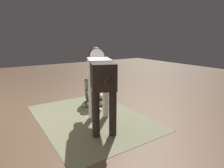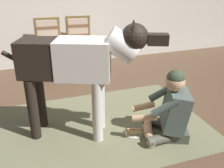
% 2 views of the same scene
% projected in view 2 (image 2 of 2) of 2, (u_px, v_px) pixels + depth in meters
% --- Properties ---
extents(ground_plane, '(15.36, 15.36, 0.00)m').
position_uv_depth(ground_plane, '(111.00, 132.00, 3.04)').
color(ground_plane, brown).
extents(area_rug, '(2.50, 1.78, 0.01)m').
position_uv_depth(area_rug, '(103.00, 125.00, 3.16)').
color(area_rug, '#6E6F51').
rests_on(area_rug, ground).
extents(dining_chair_left_of_pair, '(0.50, 0.50, 0.98)m').
position_uv_depth(dining_chair_left_of_pair, '(49.00, 43.00, 4.68)').
color(dining_chair_left_of_pair, olive).
rests_on(dining_chair_left_of_pair, ground).
extents(dining_chair_right_of_pair, '(0.51, 0.51, 0.98)m').
position_uv_depth(dining_chair_right_of_pair, '(79.00, 41.00, 4.85)').
color(dining_chair_right_of_pair, olive).
rests_on(dining_chair_right_of_pair, ground).
extents(person_sitting_on_floor, '(0.70, 0.62, 0.81)m').
position_uv_depth(person_sitting_on_floor, '(170.00, 110.00, 2.85)').
color(person_sitting_on_floor, '#4C4F42').
rests_on(person_sitting_on_floor, ground).
extents(large_dog, '(1.63, 0.80, 1.31)m').
position_uv_depth(large_dog, '(78.00, 63.00, 2.69)').
color(large_dog, silver).
rests_on(large_dog, ground).
extents(hot_dog_on_plate, '(0.20, 0.20, 0.06)m').
position_uv_depth(hot_dog_on_plate, '(134.00, 132.00, 2.99)').
color(hot_dog_on_plate, silver).
rests_on(hot_dog_on_plate, ground).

